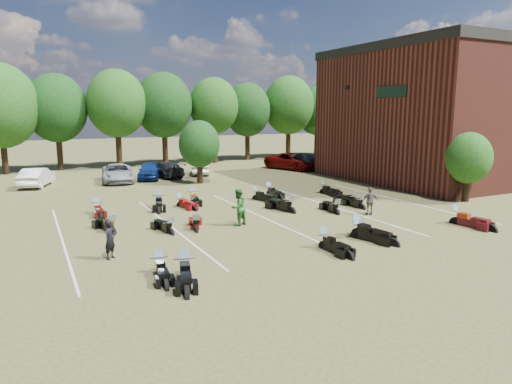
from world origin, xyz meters
TOP-DOWN VIEW (x-y plane):
  - ground at (0.00, 0.00)m, footprint 160.00×160.00m
  - car_1 at (-13.54, 19.60)m, footprint 2.85×4.63m
  - car_2 at (-7.66, 19.15)m, footprint 3.06×5.47m
  - car_3 at (-3.54, 19.99)m, footprint 2.69×4.85m
  - car_4 at (-5.00, 19.55)m, footprint 3.03×4.51m
  - car_5 at (-0.16, 20.36)m, footprint 2.84×4.44m
  - car_6 at (9.04, 19.61)m, footprint 4.43×6.30m
  - car_7 at (10.41, 19.65)m, footprint 3.20×5.78m
  - person_black at (-11.50, -0.63)m, footprint 0.66×0.66m
  - person_green at (-4.92, 1.89)m, footprint 1.11×1.01m
  - person_grey at (2.53, 0.75)m, footprint 0.98×0.62m
  - motorcycle_0 at (-10.24, -3.04)m, footprint 0.91×2.15m
  - motorcycle_1 at (-9.55, -3.80)m, footprint 1.37×2.49m
  - motorcycle_2 at (-3.31, -3.22)m, footprint 0.77×2.23m
  - motorcycle_3 at (-1.10, -2.64)m, footprint 1.54×2.54m
  - motorcycle_4 at (-0.78, -2.28)m, footprint 1.04×2.47m
  - motorcycle_6 at (5.09, -2.82)m, footprint 1.11×2.57m
  - motorcycle_7 at (-7.15, 1.77)m, footprint 1.26×2.24m
  - motorcycle_8 at (-10.80, 3.23)m, footprint 1.26×2.37m
  - motorcycle_9 at (-8.42, 1.83)m, footprint 1.04×2.18m
  - motorcycle_10 at (-1.07, 3.16)m, footprint 1.31×2.63m
  - motorcycle_11 at (3.15, 2.16)m, footprint 0.74×2.17m
  - motorcycle_12 at (1.02, 1.74)m, footprint 1.05×2.27m
  - motorcycle_13 at (3.34, 3.06)m, footprint 0.82×2.27m
  - motorcycle_14 at (-10.83, 8.05)m, footprint 0.70×2.15m
  - motorcycle_15 at (-6.14, 7.57)m, footprint 1.17×2.14m
  - motorcycle_16 at (-7.26, 8.14)m, footprint 1.40×2.61m
  - motorcycle_17 at (-4.99, 8.65)m, footprint 1.19×2.47m
  - motorcycle_18 at (-1.10, 7.46)m, footprint 1.37×2.30m
  - motorcycle_19 at (0.44, 8.50)m, footprint 0.76×2.23m
  - motorcycle_20 at (4.05, 7.35)m, footprint 0.88×2.30m
  - brick_building at (22.00, 9.00)m, footprint 25.40×15.20m
  - tree_line at (-1.00, 29.00)m, footprint 56.00×6.00m
  - young_tree_near_building at (10.50, 1.00)m, footprint 2.80×2.80m
  - young_tree_midfield at (-2.00, 15.50)m, footprint 3.20×3.20m
  - parking_lines at (-3.00, 3.00)m, footprint 20.10×14.00m

SIDE VIEW (x-z plane):
  - ground at x=0.00m, z-range 0.00..0.00m
  - motorcycle_0 at x=-10.24m, z-range -0.58..0.58m
  - motorcycle_1 at x=-9.55m, z-range -0.66..0.66m
  - motorcycle_2 at x=-3.31m, z-range -0.62..0.62m
  - motorcycle_3 at x=-1.10m, z-range -0.67..0.67m
  - motorcycle_4 at x=-0.78m, z-range -0.67..0.67m
  - motorcycle_6 at x=5.09m, z-range -0.69..0.69m
  - motorcycle_7 at x=-7.15m, z-range -0.59..0.59m
  - motorcycle_8 at x=-10.80m, z-range -0.63..0.63m
  - motorcycle_9 at x=-8.42m, z-range -0.58..0.58m
  - motorcycle_10 at x=-1.07m, z-range -0.70..0.70m
  - motorcycle_11 at x=3.15m, z-range -0.60..0.60m
  - motorcycle_12 at x=1.02m, z-range -0.61..0.61m
  - motorcycle_13 at x=3.34m, z-range -0.62..0.62m
  - motorcycle_14 at x=-10.83m, z-range -0.60..0.60m
  - motorcycle_15 at x=-6.14m, z-range -0.57..0.57m
  - motorcycle_16 at x=-7.26m, z-range -0.69..0.69m
  - motorcycle_17 at x=-4.99m, z-range -0.66..0.66m
  - motorcycle_18 at x=-1.10m, z-range -0.61..0.61m
  - motorcycle_19 at x=0.44m, z-range -0.62..0.62m
  - motorcycle_20 at x=4.05m, z-range -0.63..0.63m
  - parking_lines at x=-3.00m, z-range 0.00..0.01m
  - car_3 at x=-3.54m, z-range 0.00..1.33m
  - car_5 at x=-0.16m, z-range 0.00..1.38m
  - car_4 at x=-5.00m, z-range 0.00..1.43m
  - car_1 at x=-13.54m, z-range 0.00..1.44m
  - car_2 at x=-7.66m, z-range 0.00..1.44m
  - person_black at x=-11.50m, z-range 0.00..1.55m
  - person_grey at x=2.53m, z-range 0.00..1.55m
  - car_7 at x=10.41m, z-range 0.00..1.58m
  - car_6 at x=9.04m, z-range 0.00..1.60m
  - person_green at x=-4.92m, z-range 0.00..1.86m
  - young_tree_near_building at x=10.50m, z-range 0.67..4.83m
  - young_tree_midfield at x=-2.00m, z-range 0.74..5.44m
  - brick_building at x=22.00m, z-range 0.01..10.71m
  - tree_line at x=-1.00m, z-range 1.42..11.20m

